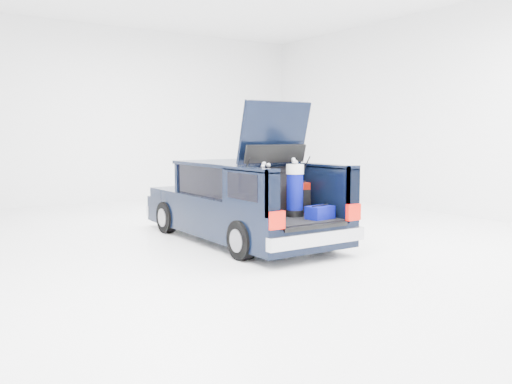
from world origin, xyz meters
TOP-DOWN VIEW (x-y plane):
  - ground at (0.00, 0.00)m, footprint 14.00×14.00m
  - car at (-0.00, 0.11)m, footprint 1.87×4.65m
  - red_suitcase at (0.50, -1.09)m, footprint 0.38×0.31m
  - black_golf_bag at (-0.50, -1.53)m, footprint 0.36×0.43m
  - blue_golf_bag at (0.19, -1.37)m, footprint 0.34×0.34m
  - blue_duffel at (0.37, -1.79)m, footprint 0.46×0.34m

SIDE VIEW (x-z plane):
  - ground at x=0.00m, z-range 0.00..0.00m
  - car at x=0.00m, z-range -0.56..1.91m
  - blue_duffel at x=0.37m, z-range 0.59..0.81m
  - red_suitcase at x=0.50m, z-range 0.58..1.13m
  - black_golf_bag at x=-0.50m, z-range 0.55..1.47m
  - blue_golf_bag at x=0.19m, z-range 0.55..1.52m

